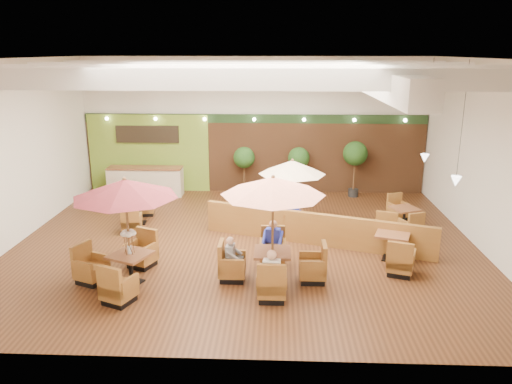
# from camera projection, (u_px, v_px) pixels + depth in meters

# --- Properties ---
(room) EXTENTS (14.04, 14.00, 5.52)m
(room) POSITION_uv_depth(u_px,v_px,m) (255.00, 120.00, 15.52)
(room) COLOR #381E0F
(room) RESTS_ON ground
(service_counter) EXTENTS (3.00, 0.75, 1.18)m
(service_counter) POSITION_uv_depth(u_px,v_px,m) (146.00, 181.00, 20.28)
(service_counter) COLOR beige
(service_counter) RESTS_ON ground
(booth_divider) EXTENTS (6.84, 2.50, 0.99)m
(booth_divider) POSITION_uv_depth(u_px,v_px,m) (315.00, 229.00, 15.14)
(booth_divider) COLOR brown
(booth_divider) RESTS_ON ground
(table_0) EXTENTS (2.75, 2.92, 2.79)m
(table_0) POSITION_uv_depth(u_px,v_px,m) (124.00, 209.00, 12.19)
(table_0) COLOR brown
(table_0) RESTS_ON ground
(table_1) EXTENTS (2.73, 2.73, 2.81)m
(table_1) POSITION_uv_depth(u_px,v_px,m) (273.00, 210.00, 12.36)
(table_1) COLOR brown
(table_1) RESTS_ON ground
(table_2) EXTENTS (2.25, 2.32, 2.38)m
(table_2) POSITION_uv_depth(u_px,v_px,m) (290.00, 178.00, 16.16)
(table_2) COLOR brown
(table_2) RESTS_ON ground
(table_3) EXTENTS (0.91, 2.47, 1.49)m
(table_3) POSITION_uv_depth(u_px,v_px,m) (139.00, 210.00, 16.99)
(table_3) COLOR brown
(table_3) RESTS_ON ground
(table_4) EXTENTS (1.15, 2.85, 1.01)m
(table_4) POSITION_uv_depth(u_px,v_px,m) (392.00, 247.00, 14.06)
(table_4) COLOR brown
(table_4) RESTS_ON ground
(table_5) EXTENTS (1.04, 2.54, 0.89)m
(table_5) POSITION_uv_depth(u_px,v_px,m) (404.00, 218.00, 16.59)
(table_5) COLOR brown
(table_5) RESTS_ON ground
(topiary_0) EXTENTS (0.86, 0.86, 2.00)m
(topiary_0) POSITION_uv_depth(u_px,v_px,m) (244.00, 159.00, 20.06)
(topiary_0) COLOR black
(topiary_0) RESTS_ON ground
(topiary_1) EXTENTS (0.86, 0.86, 2.00)m
(topiary_1) POSITION_uv_depth(u_px,v_px,m) (299.00, 160.00, 19.97)
(topiary_1) COLOR black
(topiary_1) RESTS_ON ground
(topiary_2) EXTENTS (0.97, 0.97, 2.26)m
(topiary_2) POSITION_uv_depth(u_px,v_px,m) (355.00, 156.00, 19.82)
(topiary_2) COLOR black
(topiary_2) RESTS_ON ground
(diner_0) EXTENTS (0.43, 0.36, 0.83)m
(diner_0) POSITION_uv_depth(u_px,v_px,m) (272.00, 270.00, 11.68)
(diner_0) COLOR white
(diner_0) RESTS_ON ground
(diner_1) EXTENTS (0.42, 0.36, 0.80)m
(diner_1) POSITION_uv_depth(u_px,v_px,m) (273.00, 238.00, 13.66)
(diner_1) COLOR #2A36B8
(diner_1) RESTS_ON ground
(diner_2) EXTENTS (0.30, 0.37, 0.72)m
(diner_2) POSITION_uv_depth(u_px,v_px,m) (232.00, 254.00, 12.72)
(diner_2) COLOR gray
(diner_2) RESTS_ON ground
(diner_3) EXTENTS (0.41, 0.34, 0.82)m
(diner_3) POSITION_uv_depth(u_px,v_px,m) (292.00, 215.00, 15.58)
(diner_3) COLOR #2A36B8
(diner_3) RESTS_ON ground
(diner_4) EXTENTS (0.38, 0.32, 0.75)m
(diner_4) POSITION_uv_depth(u_px,v_px,m) (292.00, 216.00, 15.59)
(diner_4) COLOR white
(diner_4) RESTS_ON ground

